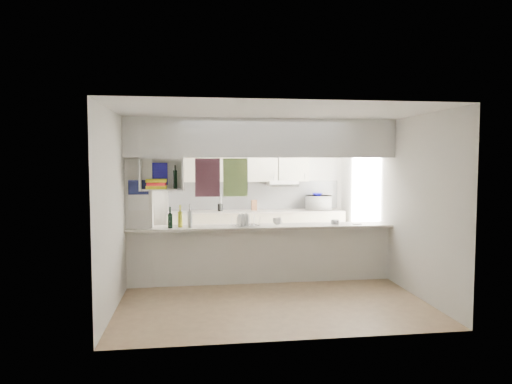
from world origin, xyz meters
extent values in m
plane|color=#8F7053|center=(0.00, 0.00, 0.00)|extent=(4.80, 4.80, 0.00)
plane|color=white|center=(0.00, 0.00, 2.60)|extent=(4.80, 4.80, 0.00)
plane|color=silver|center=(0.00, 2.40, 1.30)|extent=(4.20, 0.00, 4.20)
plane|color=silver|center=(-2.10, 0.00, 1.30)|extent=(0.00, 4.80, 4.80)
plane|color=silver|center=(2.10, 0.00, 1.30)|extent=(0.00, 4.80, 4.80)
cube|color=silver|center=(0.00, 0.00, 0.44)|extent=(4.20, 0.15, 0.88)
cube|color=beige|center=(0.00, 0.00, 0.90)|extent=(4.20, 0.50, 0.04)
cube|color=white|center=(0.00, 0.00, 2.30)|extent=(4.20, 0.50, 0.60)
cube|color=silver|center=(-1.90, 0.00, 1.30)|extent=(0.40, 0.18, 2.60)
cube|color=#191E4C|center=(-1.90, -0.10, 1.55)|extent=(0.30, 0.01, 0.22)
cube|color=white|center=(-1.90, -0.10, 1.32)|extent=(0.30, 0.01, 0.24)
cube|color=black|center=(-0.85, 0.22, 1.68)|extent=(0.40, 0.02, 0.62)
cube|color=#186E59|center=(-0.40, 0.22, 1.68)|extent=(0.40, 0.02, 0.62)
cube|color=white|center=(-1.55, -0.10, 1.51)|extent=(0.65, 0.35, 0.02)
cube|color=white|center=(-1.55, -0.10, 1.99)|extent=(0.65, 0.35, 0.02)
cube|color=white|center=(-1.55, 0.06, 1.75)|extent=(0.65, 0.02, 0.50)
cube|color=white|center=(-1.86, -0.10, 1.75)|extent=(0.02, 0.35, 0.50)
cube|color=white|center=(-1.24, -0.10, 1.75)|extent=(0.02, 0.35, 0.50)
cube|color=yellow|center=(-1.63, -0.10, 1.55)|extent=(0.30, 0.24, 0.05)
cube|color=red|center=(-1.63, -0.10, 1.60)|extent=(0.28, 0.22, 0.05)
cube|color=yellow|center=(-1.63, -0.10, 1.65)|extent=(0.30, 0.24, 0.05)
cube|color=#0F0B81|center=(-1.60, 0.02, 1.75)|extent=(0.26, 0.02, 0.34)
cylinder|color=black|center=(-1.35, -0.10, 1.67)|extent=(0.06, 0.06, 0.28)
cube|color=beige|center=(0.20, 2.10, 0.45)|extent=(3.60, 0.60, 0.90)
cube|color=beige|center=(0.20, 2.10, 0.91)|extent=(3.60, 0.63, 0.03)
cube|color=silver|center=(0.20, 2.38, 1.22)|extent=(3.60, 0.03, 0.60)
cube|color=beige|center=(0.00, 2.23, 1.88)|extent=(2.62, 0.34, 0.72)
cube|color=white|center=(0.75, 2.16, 1.48)|extent=(0.60, 0.46, 0.12)
cube|color=silver|center=(0.75, 1.93, 1.45)|extent=(0.60, 0.02, 0.05)
imported|color=white|center=(1.52, 2.12, 1.07)|extent=(0.62, 0.51, 0.30)
imported|color=#0F0B81|center=(1.48, 2.11, 1.25)|extent=(0.22, 0.22, 0.05)
cube|color=silver|center=(-0.26, -0.03, 0.93)|extent=(0.45, 0.37, 0.01)
cylinder|color=white|center=(-0.36, -0.05, 1.03)|extent=(0.06, 0.19, 0.20)
cylinder|color=white|center=(-0.30, -0.04, 1.03)|extent=(0.06, 0.19, 0.20)
cylinder|color=white|center=(-0.24, -0.02, 1.03)|extent=(0.06, 0.19, 0.20)
imported|color=white|center=(0.24, -0.05, 0.99)|extent=(0.16, 0.16, 0.11)
cylinder|color=black|center=(-1.43, -0.10, 1.03)|extent=(0.07, 0.07, 0.23)
cylinder|color=black|center=(-1.43, -0.10, 1.20)|extent=(0.03, 0.03, 0.10)
cylinder|color=#A19E1A|center=(-1.28, -0.02, 1.04)|extent=(0.07, 0.07, 0.24)
cylinder|color=#A19E1A|center=(-1.28, -0.02, 1.21)|extent=(0.03, 0.03, 0.10)
cylinder|color=silver|center=(-1.13, -0.10, 1.05)|extent=(0.07, 0.07, 0.26)
cylinder|color=silver|center=(-1.13, -0.10, 1.23)|extent=(0.03, 0.03, 0.10)
cylinder|color=silver|center=(1.21, 0.00, 0.95)|extent=(0.14, 0.14, 0.07)
cube|color=black|center=(1.56, -0.07, 0.93)|extent=(0.14, 0.07, 0.01)
cylinder|color=black|center=(-0.54, 2.15, 1.00)|extent=(0.11, 0.11, 0.15)
cube|color=brown|center=(0.16, 2.18, 1.03)|extent=(0.12, 0.10, 0.22)
camera|label=1|loc=(-1.05, -7.14, 1.96)|focal=32.00mm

